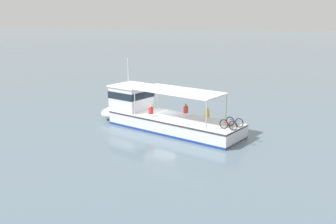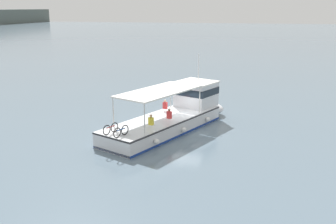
{
  "view_description": "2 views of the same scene",
  "coord_description": "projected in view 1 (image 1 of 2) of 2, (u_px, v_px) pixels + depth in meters",
  "views": [
    {
      "loc": [
        -8.07,
        29.21,
        8.67
      ],
      "look_at": [
        -0.85,
        1.17,
        1.4
      ],
      "focal_mm": 41.45,
      "sensor_mm": 36.0,
      "label": 1
    },
    {
      "loc": [
        -27.51,
        -5.31,
        8.88
      ],
      "look_at": [
        -0.85,
        1.17,
        1.4
      ],
      "focal_mm": 41.21,
      "sensor_mm": 36.0,
      "label": 2
    }
  ],
  "objects": [
    {
      "name": "ground_plane",
      "position": [
        162.0,
        125.0,
        31.5
      ],
      "size": [
        400.0,
        400.0,
        0.0
      ],
      "primitive_type": "plane",
      "color": "slate"
    },
    {
      "name": "ferry_main",
      "position": [
        158.0,
        115.0,
        30.55
      ],
      "size": [
        12.9,
        7.81,
        5.32
      ],
      "color": "silver",
      "rests_on": "ground"
    }
  ]
}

